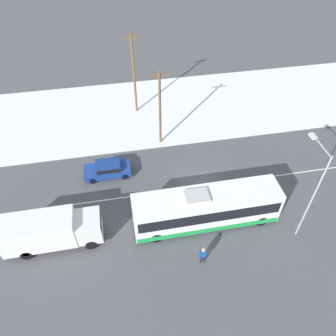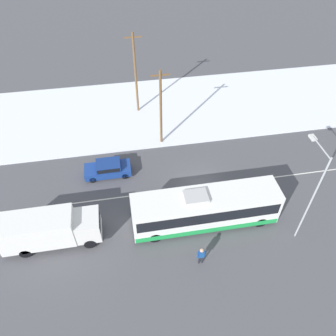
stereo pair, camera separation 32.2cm
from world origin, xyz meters
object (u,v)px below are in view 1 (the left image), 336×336
Objects in this scene: utility_pole_roadside at (160,108)px; city_bus at (206,208)px; box_truck at (49,230)px; pedestrian_at_stop at (203,254)px; streetlamp at (313,185)px; sedan_car at (108,169)px; utility_pole_snowlot at (134,74)px.

city_bus is at bearing -80.28° from utility_pole_roadside.
pedestrian_at_stop is (10.91, -3.78, -0.54)m from box_truck.
streetlamp is (6.84, -2.08, 3.53)m from city_bus.
city_bus is 1.58× the size of box_truck.
pedestrian_at_stop is at bearing 121.00° from sedan_car.
box_truck is at bearing -116.98° from utility_pole_snowlot.
sedan_car is 2.36× the size of pedestrian_at_stop.
streetlamp is 0.91× the size of utility_pole_snowlot.
box_truck is 19.39m from streetlamp.
city_bus is 2.72× the size of sedan_car.
utility_pole_snowlot reaches higher than city_bus.
streetlamp is at bearing -61.10° from utility_pole_snowlot.
box_truck is 0.87× the size of streetlamp.
box_truck is 0.89× the size of utility_pole_roadside.
city_bus is 17.51m from utility_pole_snowlot.
city_bus is 7.97m from streetlamp.
utility_pole_snowlot reaches higher than pedestrian_at_stop.
sedan_car is 11.39m from utility_pole_snowlot.
utility_pole_roadside reaches higher than pedestrian_at_stop.
utility_pole_snowlot is at bearing 106.11° from utility_pole_roadside.
box_truck is 4.05× the size of pedestrian_at_stop.
utility_pole_snowlot is at bearing 102.09° from city_bus.
utility_pole_roadside is at bearing 124.16° from streetlamp.
sedan_car is 0.51× the size of streetlamp.
sedan_car is at bearing -111.24° from utility_pole_snowlot.
utility_pole_roadside is at bearing 99.72° from city_bus.
utility_pole_roadside is 6.41m from utility_pole_snowlot.
sedan_car is 0.46× the size of utility_pole_snowlot.
box_truck is 0.80× the size of utility_pole_snowlot.
box_truck is (-12.08, 0.21, -0.05)m from city_bus.
streetlamp reaches higher than city_bus.
box_truck is 1.72× the size of sedan_car.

